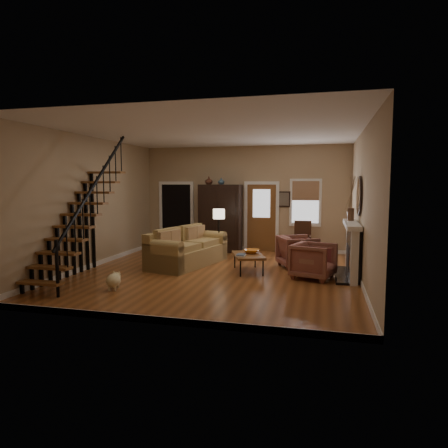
% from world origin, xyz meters
% --- Properties ---
extents(room, '(7.00, 7.33, 3.30)m').
position_xyz_m(room, '(-0.41, 1.76, 1.51)').
color(room, brown).
rests_on(room, ground).
extents(staircase, '(0.94, 2.80, 3.20)m').
position_xyz_m(staircase, '(-2.78, -1.30, 1.60)').
color(staircase, brown).
rests_on(staircase, ground).
extents(fireplace, '(0.33, 1.95, 2.30)m').
position_xyz_m(fireplace, '(3.13, 0.50, 0.74)').
color(fireplace, black).
rests_on(fireplace, ground).
extents(armoire, '(1.30, 0.60, 2.10)m').
position_xyz_m(armoire, '(-0.70, 3.15, 1.05)').
color(armoire, black).
rests_on(armoire, ground).
extents(vase_a, '(0.24, 0.24, 0.25)m').
position_xyz_m(vase_a, '(-1.05, 3.05, 2.22)').
color(vase_a, '#4C2619').
rests_on(vase_a, armoire).
extents(vase_b, '(0.20, 0.20, 0.21)m').
position_xyz_m(vase_b, '(-0.65, 3.05, 2.21)').
color(vase_b, '#334C60').
rests_on(vase_b, armoire).
extents(sofa, '(1.61, 2.62, 0.91)m').
position_xyz_m(sofa, '(-0.98, 0.82, 0.45)').
color(sofa, '#A18249').
rests_on(sofa, ground).
extents(coffee_table, '(1.00, 1.28, 0.43)m').
position_xyz_m(coffee_table, '(0.70, 0.40, 0.22)').
color(coffee_table, brown).
rests_on(coffee_table, ground).
extents(bowl, '(0.39, 0.39, 0.09)m').
position_xyz_m(bowl, '(0.75, 0.55, 0.48)').
color(bowl, orange).
rests_on(bowl, coffee_table).
extents(books, '(0.21, 0.28, 0.05)m').
position_xyz_m(books, '(0.58, 0.10, 0.46)').
color(books, beige).
rests_on(books, coffee_table).
extents(armchair_left, '(1.10, 1.08, 0.80)m').
position_xyz_m(armchair_left, '(2.25, 0.08, 0.40)').
color(armchair_left, maroon).
rests_on(armchair_left, ground).
extents(armchair_right, '(1.17, 1.16, 0.81)m').
position_xyz_m(armchair_right, '(1.82, 1.22, 0.41)').
color(armchair_right, maroon).
rests_on(armchair_right, ground).
extents(floor_lamp, '(0.33, 0.33, 1.43)m').
position_xyz_m(floor_lamp, '(-0.37, 1.72, 0.71)').
color(floor_lamp, black).
rests_on(floor_lamp, ground).
extents(side_chair, '(0.54, 0.54, 1.02)m').
position_xyz_m(side_chair, '(1.85, 2.95, 0.51)').
color(side_chair, '#381F12').
rests_on(side_chair, ground).
extents(dog, '(0.38, 0.52, 0.34)m').
position_xyz_m(dog, '(-1.63, -1.87, 0.17)').
color(dog, beige).
rests_on(dog, ground).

